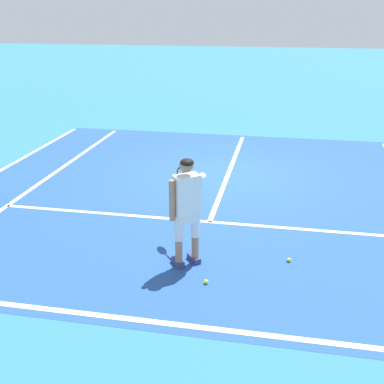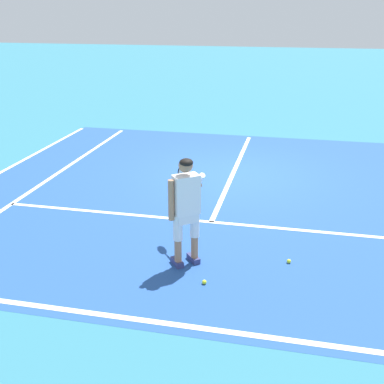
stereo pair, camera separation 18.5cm
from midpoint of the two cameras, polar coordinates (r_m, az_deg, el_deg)
ground_plane at (r=11.62m, az=3.78°, el=2.03°), size 80.00×80.00×0.00m
court_inner_surface at (r=10.54m, az=2.96°, el=0.05°), size 10.98×9.97×0.00m
line_baseline at (r=6.36m, az=-3.47°, el=-15.13°), size 10.98×0.10×0.01m
line_service at (r=9.06m, az=1.49°, el=-3.50°), size 8.23×0.10×0.01m
line_centre_service at (r=12.02m, az=4.04°, el=2.69°), size 0.10×6.40×0.01m
line_singles_left at (r=11.79m, az=-17.25°, el=1.41°), size 0.10×9.57×0.01m
tennis_player at (r=7.24m, az=-1.39°, el=-1.48°), size 0.65×1.20×1.71m
tennis_ball_near_feet at (r=7.13m, az=0.90°, el=-10.47°), size 0.07×0.07×0.07m
tennis_ball_by_baseline at (r=7.82m, az=10.61°, el=-7.82°), size 0.07×0.07×0.07m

